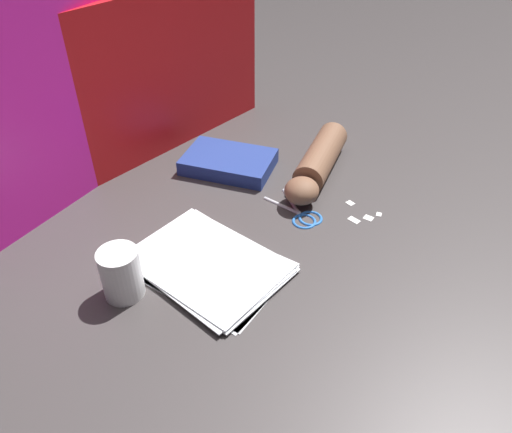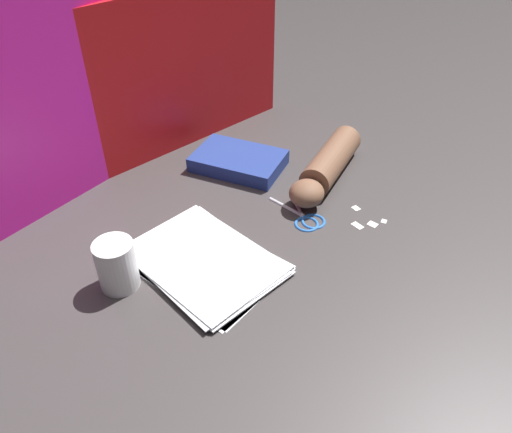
{
  "view_description": "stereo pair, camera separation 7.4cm",
  "coord_description": "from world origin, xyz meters",
  "px_view_note": "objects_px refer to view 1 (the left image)",
  "views": [
    {
      "loc": [
        -0.62,
        -0.54,
        0.71
      ],
      "look_at": [
        0.03,
        -0.04,
        0.06
      ],
      "focal_mm": 35.0,
      "sensor_mm": 36.0,
      "label": 1
    },
    {
      "loc": [
        -0.58,
        -0.6,
        0.71
      ],
      "look_at": [
        0.03,
        -0.04,
        0.06
      ],
      "focal_mm": 35.0,
      "sensor_mm": 36.0,
      "label": 2
    }
  ],
  "objects_px": {
    "paper_stack": "(208,264)",
    "mug": "(121,274)",
    "scissors": "(301,214)",
    "hand_forearm": "(317,163)",
    "book_closed": "(229,162)"
  },
  "relations": [
    {
      "from": "paper_stack",
      "to": "hand_forearm",
      "type": "relative_size",
      "value": 0.94
    },
    {
      "from": "book_closed",
      "to": "hand_forearm",
      "type": "xyz_separation_m",
      "value": [
        0.11,
        -0.2,
        0.02
      ]
    },
    {
      "from": "scissors",
      "to": "hand_forearm",
      "type": "relative_size",
      "value": 0.48
    },
    {
      "from": "book_closed",
      "to": "paper_stack",
      "type": "bearing_deg",
      "value": -146.43
    },
    {
      "from": "book_closed",
      "to": "hand_forearm",
      "type": "bearing_deg",
      "value": -62.11
    },
    {
      "from": "paper_stack",
      "to": "scissors",
      "type": "xyz_separation_m",
      "value": [
        0.26,
        -0.06,
        -0.0
      ]
    },
    {
      "from": "scissors",
      "to": "hand_forearm",
      "type": "xyz_separation_m",
      "value": [
        0.16,
        0.06,
        0.03
      ]
    },
    {
      "from": "book_closed",
      "to": "mug",
      "type": "xyz_separation_m",
      "value": [
        -0.47,
        -0.13,
        0.03
      ]
    },
    {
      "from": "scissors",
      "to": "hand_forearm",
      "type": "height_order",
      "value": "hand_forearm"
    },
    {
      "from": "paper_stack",
      "to": "scissors",
      "type": "bearing_deg",
      "value": -12.08
    },
    {
      "from": "paper_stack",
      "to": "mug",
      "type": "bearing_deg",
      "value": 152.25
    },
    {
      "from": "paper_stack",
      "to": "book_closed",
      "type": "relative_size",
      "value": 1.21
    },
    {
      "from": "hand_forearm",
      "to": "mug",
      "type": "relative_size",
      "value": 3.32
    },
    {
      "from": "book_closed",
      "to": "mug",
      "type": "bearing_deg",
      "value": -164.4
    },
    {
      "from": "mug",
      "to": "scissors",
      "type": "bearing_deg",
      "value": -18.17
    }
  ]
}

